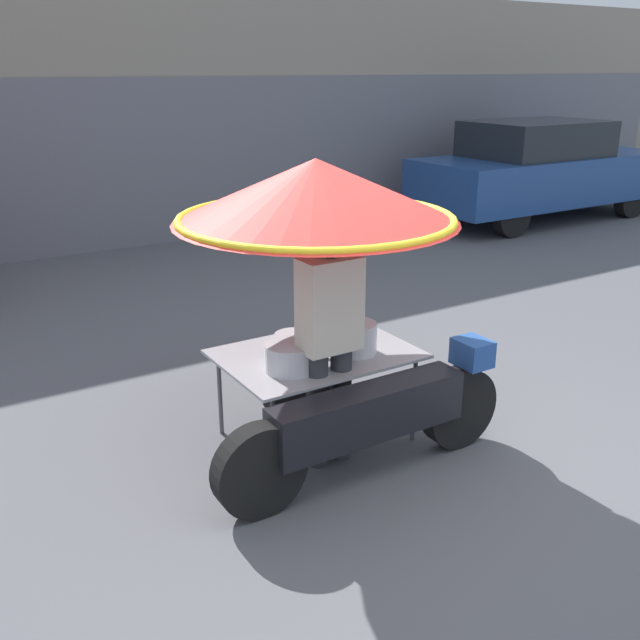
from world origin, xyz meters
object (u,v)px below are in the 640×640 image
parked_car (541,170)px  potted_plant (635,167)px  vendor_motorcycle_cart (322,230)px  vendor_person (330,334)px

parked_car → potted_plant: 4.00m
vendor_motorcycle_cart → vendor_person: bearing=-111.7°
vendor_motorcycle_cart → vendor_person: vendor_motorcycle_cart is taller
parked_car → potted_plant: size_ratio=5.37×
potted_plant → vendor_motorcycle_cart: bearing=-153.8°
vendor_motorcycle_cart → parked_car: (7.19, 4.55, -0.66)m
vendor_motorcycle_cart → parked_car: vendor_motorcycle_cart is taller
parked_car → potted_plant: (3.89, 0.91, -0.32)m
parked_car → vendor_person: bearing=-146.7°
vendor_person → parked_car: (7.29, 4.80, -0.06)m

